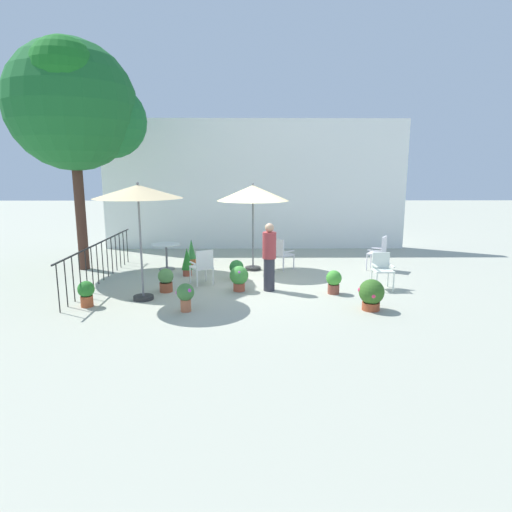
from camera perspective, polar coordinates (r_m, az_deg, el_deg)
The scene contains 21 objects.
ground_plane at distance 11.02m, azimuth -0.01°, elevation -3.40°, with size 60.00×60.00×0.00m, color #ABAD99.
villa_facade at distance 15.54m, azimuth -0.17°, elevation 9.33°, with size 10.71×0.30×4.53m, color white.
terrace_railing at distance 11.52m, azimuth -19.91°, elevation 0.05°, with size 0.03×5.18×1.01m.
shade_tree at distance 13.18m, azimuth -22.75°, elevation 17.81°, with size 3.59×3.42×6.18m.
patio_umbrella_0 at distance 12.03m, azimuth -0.42°, elevation 8.21°, with size 1.99×1.99×2.44m.
patio_umbrella_1 at distance 9.47m, azimuth -15.28°, elevation 7.95°, with size 1.87×1.87×2.55m.
cafe_table_0 at distance 12.53m, azimuth -11.73°, elevation 0.57°, with size 0.80×0.80×0.74m.
patio_chair_0 at distance 10.70m, azimuth 16.27°, elevation -1.49°, with size 0.45×0.45×0.86m.
patio_chair_1 at distance 10.70m, azimuth -7.03°, elevation -1.17°, with size 0.64×0.65×0.88m.
patio_chair_2 at distance 12.28m, azimuth 3.37°, elevation 0.52°, with size 0.64×0.64×0.89m.
patio_chair_3 at distance 12.66m, azimuth 15.97°, elevation 0.66°, with size 0.62×0.63×0.97m.
potted_plant_0 at distance 9.63m, azimuth -21.46°, elevation -4.49°, with size 0.34×0.34×0.55m.
potted_plant_1 at distance 10.12m, azimuth -2.26°, elevation -2.76°, with size 0.44×0.46×0.59m.
potted_plant_2 at distance 10.06m, azimuth 10.21°, elevation -3.25°, with size 0.35×0.35×0.54m.
potted_plant_3 at distance 8.78m, azimuth -9.30°, elevation -5.05°, with size 0.38×0.35×0.57m.
potted_plant_4 at distance 12.81m, azimuth -8.50°, elevation 0.46°, with size 0.26×0.26×0.81m.
potted_plant_5 at distance 10.27m, azimuth -11.80°, elevation -3.04°, with size 0.36×0.36×0.55m.
potted_plant_6 at distance 11.69m, azimuth -9.08°, elevation -0.68°, with size 0.30×0.30×0.75m.
potted_plant_7 at distance 9.05m, azimuth 14.98°, elevation -4.84°, with size 0.53×0.52×0.64m.
potted_plant_8 at distance 11.16m, azimuth -2.58°, elevation -1.75°, with size 0.37×0.37×0.52m.
standing_person at distance 10.05m, azimuth 1.76°, elevation -0.06°, with size 0.40×0.40×1.59m.
Camera 1 is at (-0.09, -10.66, 2.79)m, focal length 30.36 mm.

